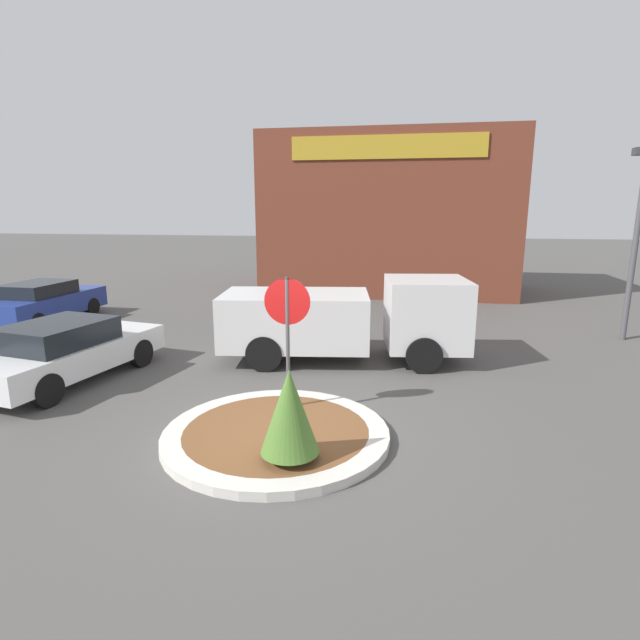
{
  "coord_description": "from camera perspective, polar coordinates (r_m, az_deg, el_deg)",
  "views": [
    {
      "loc": [
        2.06,
        -7.36,
        3.7
      ],
      "look_at": [
        0.23,
        2.77,
        1.4
      ],
      "focal_mm": 28.0,
      "sensor_mm": 36.0,
      "label": 1
    }
  ],
  "objects": [
    {
      "name": "parked_sedan_blue",
      "position": [
        18.76,
        -29.1,
        1.82
      ],
      "size": [
        1.86,
        4.27,
        1.37
      ],
      "rotation": [
        0.0,
        0.0,
        1.55
      ],
      "color": "navy",
      "rests_on": "ground_plane"
    },
    {
      "name": "parked_sedan_white",
      "position": [
        12.19,
        -27.04,
        -3.12
      ],
      "size": [
        2.49,
        4.53,
        1.35
      ],
      "rotation": [
        0.0,
        0.0,
        1.4
      ],
      "color": "silver",
      "rests_on": "ground_plane"
    },
    {
      "name": "ground_plane",
      "position": [
        8.49,
        -5.0,
        -13.3
      ],
      "size": [
        120.0,
        120.0,
        0.0
      ],
      "primitive_type": "plane",
      "color": "#514F4C"
    },
    {
      "name": "island_shrub",
      "position": [
        7.21,
        -3.51,
        -10.35
      ],
      "size": [
        0.86,
        0.86,
        1.36
      ],
      "color": "brown",
      "rests_on": "traffic_island"
    },
    {
      "name": "storefront_building",
      "position": [
        23.51,
        7.84,
        11.84
      ],
      "size": [
        10.8,
        6.07,
        6.86
      ],
      "color": "brown",
      "rests_on": "ground_plane"
    },
    {
      "name": "stop_sign",
      "position": [
        8.82,
        -3.75,
        0.08
      ],
      "size": [
        0.83,
        0.07,
        2.55
      ],
      "color": "#4C4C51",
      "rests_on": "ground_plane"
    },
    {
      "name": "utility_truck",
      "position": [
        12.29,
        3.05,
        0.26
      ],
      "size": [
        6.16,
        2.86,
        2.05
      ],
      "rotation": [
        0.0,
        0.0,
        0.14
      ],
      "color": "silver",
      "rests_on": "ground_plane"
    },
    {
      "name": "light_pole",
      "position": [
        16.51,
        32.53,
        8.86
      ],
      "size": [
        0.7,
        0.3,
        5.3
      ],
      "color": "#4C4C51",
      "rests_on": "ground_plane"
    },
    {
      "name": "traffic_island",
      "position": [
        8.46,
        -5.01,
        -12.84
      ],
      "size": [
        3.72,
        3.72,
        0.15
      ],
      "color": "beige",
      "rests_on": "ground_plane"
    }
  ]
}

